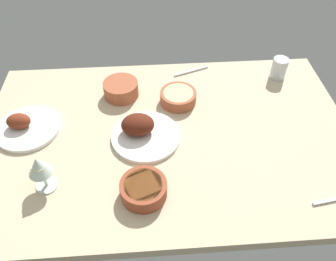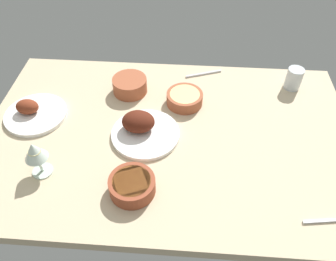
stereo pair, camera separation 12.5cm
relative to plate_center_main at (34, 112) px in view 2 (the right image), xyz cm
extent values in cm
cube|color=#C6B28E|center=(-53.58, 6.29, -3.69)|extent=(140.00, 90.00, 4.00)
cylinder|color=white|center=(-0.68, 0.12, -0.89)|extent=(24.23, 24.23, 1.60)
ellipsoid|color=maroon|center=(1.98, -0.36, 2.57)|extent=(8.76, 6.40, 5.79)
cylinder|color=white|center=(-45.24, 7.50, -0.89)|extent=(25.57, 25.57, 1.60)
ellipsoid|color=#511E11|center=(-42.52, 5.55, 3.43)|extent=(12.23, 9.71, 7.64)
cylinder|color=brown|center=(-43.98, 32.15, 1.05)|extent=(15.02, 15.02, 5.48)
cylinder|color=brown|center=(-43.98, 32.15, 3.30)|extent=(12.32, 12.32, 1.00)
cylinder|color=#A35133|center=(-35.65, -17.84, 1.53)|extent=(14.41, 14.41, 6.44)
cylinder|color=white|center=(-35.65, -17.84, 4.25)|extent=(11.82, 11.82, 1.00)
cylinder|color=#A35133|center=(-59.06, -11.81, 0.80)|extent=(14.76, 14.76, 4.97)
cylinder|color=#DBCC7A|center=(-59.06, -11.81, 2.78)|extent=(12.10, 12.10, 1.00)
cylinder|color=silver|center=(-12.29, 26.77, -1.44)|extent=(7.00, 7.00, 0.50)
cylinder|color=silver|center=(-12.29, 26.77, 2.31)|extent=(1.00, 1.00, 7.00)
cone|color=silver|center=(-12.29, 26.77, 9.06)|extent=(7.60, 7.60, 6.50)
cylinder|color=beige|center=(-12.29, 26.77, 7.61)|extent=(4.18, 4.18, 2.80)
cylinder|color=silver|center=(-104.91, -25.58, 3.00)|extent=(6.77, 6.77, 9.37)
cube|color=silver|center=(-66.99, -32.00, -1.29)|extent=(16.12, 6.60, 0.80)
cube|color=silver|center=(-105.88, 38.70, -1.29)|extent=(18.36, 3.44, 0.80)
camera|label=1|loc=(-47.38, 92.97, 90.78)|focal=36.02mm
camera|label=2|loc=(-59.91, 92.96, 90.78)|focal=36.02mm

